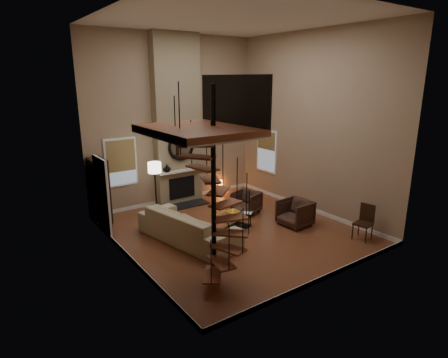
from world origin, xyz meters
TOP-DOWN VIEW (x-y plane):
  - ground at (0.00, 0.00)m, footprint 6.00×6.50m
  - back_wall at (0.00, 3.25)m, footprint 6.00×0.02m
  - front_wall at (0.00, -3.25)m, footprint 6.00×0.02m
  - left_wall at (-3.00, 0.00)m, footprint 0.02×6.50m
  - right_wall at (3.00, 0.00)m, footprint 0.02×6.50m
  - ceiling at (0.00, 0.00)m, footprint 6.00×6.50m
  - baseboard_back at (0.00, 3.24)m, footprint 6.00×0.02m
  - baseboard_front at (0.00, -3.24)m, footprint 6.00×0.02m
  - baseboard_left at (-2.99, 0.00)m, footprint 0.02×6.50m
  - baseboard_right at (2.99, 0.00)m, footprint 0.02×6.50m
  - chimney_breast at (0.00, 3.06)m, footprint 1.60×0.38m
  - hearth at (0.00, 2.57)m, footprint 1.50×0.60m
  - firebox at (0.00, 2.86)m, footprint 0.95×0.02m
  - mantel at (0.00, 2.78)m, footprint 1.70×0.18m
  - mirror_frame at (0.00, 2.84)m, footprint 0.94×0.10m
  - mirror_disc at (0.00, 2.85)m, footprint 0.80×0.01m
  - vase_left at (-0.55, 2.82)m, footprint 0.24×0.24m
  - vase_right at (0.60, 2.82)m, footprint 0.20×0.20m
  - window_back at (-1.90, 3.22)m, footprint 1.02×0.06m
  - window_right at (2.97, 2.00)m, footprint 0.06×1.02m
  - entry_door at (-2.95, 1.80)m, footprint 0.10×1.05m
  - loft at (-2.04, -1.80)m, footprint 1.70×2.20m
  - spiral_stair at (-1.78, -1.79)m, footprint 1.47×1.47m
  - hutch at (-2.75, 2.79)m, footprint 0.40×0.84m
  - sofa at (-1.33, 0.16)m, footprint 1.73×3.07m
  - armchair_near at (1.25, 0.88)m, footprint 0.96×0.94m
  - armchair_far at (1.81, -0.70)m, footprint 0.89×0.87m
  - coffee_table at (0.05, 0.01)m, footprint 1.31×0.92m
  - bowl at (0.05, 0.06)m, footprint 0.37×0.37m
  - book at (0.40, -0.14)m, footprint 0.32×0.33m
  - floor_lamp at (-1.26, 2.19)m, footprint 0.39×0.39m
  - accent_lamp at (1.73, 3.09)m, footprint 0.13×0.13m
  - side_chair at (2.52, -2.43)m, footprint 0.49×0.48m

SIDE VIEW (x-z plane):
  - ground at x=0.00m, z-range -0.01..0.00m
  - hearth at x=0.00m, z-range 0.00..0.04m
  - baseboard_back at x=0.00m, z-range 0.00..0.12m
  - baseboard_front at x=0.00m, z-range 0.00..0.12m
  - baseboard_left at x=-2.99m, z-range 0.00..0.12m
  - baseboard_right at x=2.99m, z-range 0.00..0.12m
  - accent_lamp at x=1.73m, z-range 0.01..0.49m
  - coffee_table at x=0.05m, z-range 0.06..0.51m
  - armchair_near at x=1.25m, z-range 0.01..0.70m
  - armchair_far at x=1.81m, z-range -0.03..0.74m
  - sofa at x=-1.33m, z-range -0.03..0.82m
  - book at x=0.40m, z-range 0.45..0.48m
  - bowl at x=0.05m, z-range 0.45..0.54m
  - side_chair at x=2.52m, z-range 0.06..0.99m
  - firebox at x=0.00m, z-range 0.19..0.91m
  - hutch at x=-2.75m, z-range 0.01..1.89m
  - entry_door at x=-2.95m, z-range -0.03..2.13m
  - mantel at x=0.00m, z-range 1.12..1.18m
  - vase_right at x=0.60m, z-range 1.18..1.39m
  - vase_left at x=-0.55m, z-range 1.18..1.43m
  - floor_lamp at x=-1.26m, z-range 0.56..2.27m
  - window_back at x=-1.90m, z-range 0.86..2.38m
  - window_right at x=2.97m, z-range 0.87..2.39m
  - spiral_stair at x=-1.78m, z-range -0.25..3.81m
  - mirror_frame at x=0.00m, z-range 1.48..2.42m
  - mirror_disc at x=0.00m, z-range 1.55..2.35m
  - back_wall at x=0.00m, z-range 0.00..5.50m
  - front_wall at x=0.00m, z-range 0.00..5.50m
  - left_wall at x=-3.00m, z-range 0.00..5.50m
  - right_wall at x=3.00m, z-range 0.00..5.50m
  - chimney_breast at x=0.00m, z-range 0.00..5.50m
  - loft at x=-2.04m, z-range 2.69..3.78m
  - ceiling at x=0.00m, z-range 5.49..5.50m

